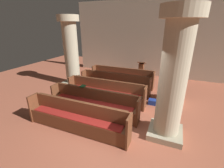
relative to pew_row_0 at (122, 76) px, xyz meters
The scene contains 13 objects.
ground_plane 3.79m from the pew_row_0, 74.19° to the right, with size 19.20×19.20×0.00m, color #AD5B42.
back_wall 3.19m from the pew_row_0, 67.52° to the left, with size 10.00×0.16×4.50m, color beige.
pew_row_0 is the anchor object (origin of this frame).
pew_row_1 1.05m from the pew_row_0, 90.00° to the right, with size 3.39×0.46×0.93m.
pew_row_2 2.10m from the pew_row_0, 90.00° to the right, with size 3.39×0.47×0.93m.
pew_row_3 3.16m from the pew_row_0, 90.00° to the right, with size 3.39×0.46×0.93m.
pew_row_4 4.21m from the pew_row_0, 90.00° to the right, with size 3.39×0.46×0.93m.
pillar_aisle_side 3.06m from the pew_row_0, 22.23° to the right, with size 1.05×1.05×3.54m.
pillar_far_side 2.96m from the pew_row_0, 160.74° to the right, with size 1.05×1.05×3.54m.
pillar_aisle_rear 4.43m from the pew_row_0, 52.87° to the right, with size 1.03×1.03×3.54m.
lectern 1.56m from the pew_row_0, 62.13° to the left, with size 0.48×0.45×1.08m.
hymn_book 3.04m from the pew_row_0, 99.96° to the right, with size 0.17×0.22×0.04m, color #194723.
kneeler_box_blue 2.51m from the pew_row_0, 39.17° to the right, with size 0.38×0.27×0.20m, color navy.
Camera 1 is at (1.52, -3.89, 3.11)m, focal length 24.87 mm.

